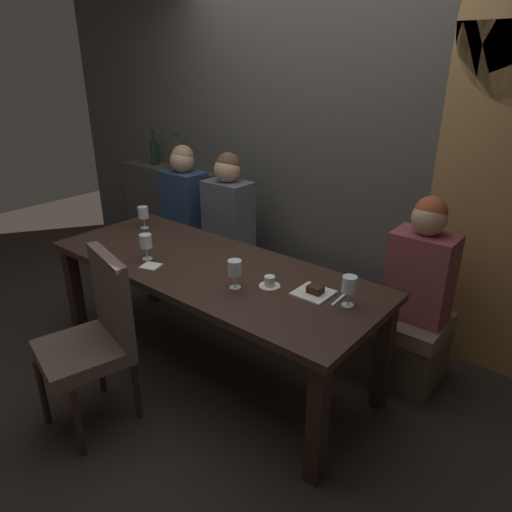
# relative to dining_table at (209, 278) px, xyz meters

# --- Properties ---
(ground) EXTENTS (9.00, 9.00, 0.00)m
(ground) POSITION_rel_dining_table_xyz_m (0.00, 0.00, -0.65)
(ground) COLOR black
(back_wall_tiled) EXTENTS (6.00, 0.12, 3.00)m
(back_wall_tiled) POSITION_rel_dining_table_xyz_m (0.00, 1.22, 0.85)
(back_wall_tiled) COLOR #4C4944
(back_wall_tiled) RESTS_ON ground
(back_counter) EXTENTS (1.10, 0.28, 0.95)m
(back_counter) POSITION_rel_dining_table_xyz_m (-1.55, 1.04, -0.18)
(back_counter) COLOR #413E3A
(back_counter) RESTS_ON ground
(dining_table) EXTENTS (2.20, 0.84, 0.74)m
(dining_table) POSITION_rel_dining_table_xyz_m (0.00, 0.00, 0.00)
(dining_table) COLOR black
(dining_table) RESTS_ON ground
(banquette_bench) EXTENTS (2.50, 0.44, 0.45)m
(banquette_bench) POSITION_rel_dining_table_xyz_m (0.00, 0.70, -0.42)
(banquette_bench) COLOR #4A3C2E
(banquette_bench) RESTS_ON ground
(chair_near_side) EXTENTS (0.54, 0.54, 0.98)m
(chair_near_side) POSITION_rel_dining_table_xyz_m (-0.15, -0.72, -0.09)
(chair_near_side) COLOR #302119
(chair_near_side) RESTS_ON ground
(diner_redhead) EXTENTS (0.36, 0.24, 0.81)m
(diner_redhead) POSITION_rel_dining_table_xyz_m (-1.01, 0.73, 0.18)
(diner_redhead) COLOR navy
(diner_redhead) RESTS_ON banquette_bench
(diner_bearded) EXTENTS (0.36, 0.24, 0.82)m
(diner_bearded) POSITION_rel_dining_table_xyz_m (-0.49, 0.71, 0.18)
(diner_bearded) COLOR #4C515B
(diner_bearded) RESTS_ON banquette_bench
(diner_far_end) EXTENTS (0.36, 0.24, 0.75)m
(diner_far_end) POSITION_rel_dining_table_xyz_m (1.05, 0.72, 0.15)
(diner_far_end) COLOR brown
(diner_far_end) RESTS_ON banquette_bench
(wine_bottle_dark_red) EXTENTS (0.08, 0.08, 0.33)m
(wine_bottle_dark_red) POSITION_rel_dining_table_xyz_m (-1.76, 1.05, 0.42)
(wine_bottle_dark_red) COLOR black
(wine_bottle_dark_red) RESTS_ON back_counter
(wine_bottle_pale_label) EXTENTS (0.08, 0.08, 0.33)m
(wine_bottle_pale_label) POSITION_rel_dining_table_xyz_m (-1.41, 1.03, 0.42)
(wine_bottle_pale_label) COLOR #384728
(wine_bottle_pale_label) RESTS_ON back_counter
(wine_glass_end_right) EXTENTS (0.08, 0.08, 0.16)m
(wine_glass_end_right) POSITION_rel_dining_table_xyz_m (-0.37, -0.18, 0.20)
(wine_glass_end_right) COLOR silver
(wine_glass_end_right) RESTS_ON dining_table
(wine_glass_far_left) EXTENTS (0.08, 0.08, 0.16)m
(wine_glass_far_left) POSITION_rel_dining_table_xyz_m (-0.85, 0.18, 0.20)
(wine_glass_far_left) COLOR silver
(wine_glass_far_left) RESTS_ON dining_table
(wine_glass_far_right) EXTENTS (0.08, 0.08, 0.16)m
(wine_glass_far_right) POSITION_rel_dining_table_xyz_m (0.33, -0.12, 0.20)
(wine_glass_far_right) COLOR silver
(wine_glass_far_right) RESTS_ON dining_table
(wine_glass_center_back) EXTENTS (0.08, 0.08, 0.16)m
(wine_glass_center_back) POSITION_rel_dining_table_xyz_m (0.91, 0.09, 0.20)
(wine_glass_center_back) COLOR silver
(wine_glass_center_back) RESTS_ON dining_table
(espresso_cup) EXTENTS (0.12, 0.12, 0.06)m
(espresso_cup) POSITION_rel_dining_table_xyz_m (0.47, 0.01, 0.11)
(espresso_cup) COLOR white
(espresso_cup) RESTS_ON dining_table
(dessert_plate) EXTENTS (0.19, 0.19, 0.05)m
(dessert_plate) POSITION_rel_dining_table_xyz_m (0.71, 0.09, 0.10)
(dessert_plate) COLOR white
(dessert_plate) RESTS_ON dining_table
(fork_on_table) EXTENTS (0.03, 0.17, 0.01)m
(fork_on_table) POSITION_rel_dining_table_xyz_m (0.84, 0.12, 0.09)
(fork_on_table) COLOR silver
(fork_on_table) RESTS_ON dining_table
(folded_napkin) EXTENTS (0.14, 0.13, 0.01)m
(folded_napkin) POSITION_rel_dining_table_xyz_m (-0.26, -0.24, 0.09)
(folded_napkin) COLOR silver
(folded_napkin) RESTS_ON dining_table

